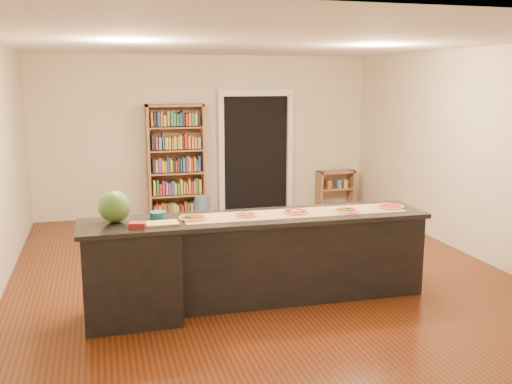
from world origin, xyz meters
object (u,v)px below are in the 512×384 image
object	(u,v)px
watermelon	(114,206)
low_shelf	(335,189)
kitchen_island	(296,254)
waste_bin	(202,206)
side_counter	(131,272)
bookshelf	(176,162)

from	to	relation	value
watermelon	low_shelf	bearing A→B (deg)	45.21
kitchen_island	waste_bin	bearing A→B (deg)	96.46
kitchen_island	watermelon	distance (m)	2.05
kitchen_island	side_counter	xyz separation A→B (m)	(-1.80, -0.21, 0.03)
side_counter	watermelon	size ratio (longest dim) A/B	3.19
kitchen_island	waste_bin	distance (m)	3.98
waste_bin	watermelon	distance (m)	4.46
waste_bin	watermelon	xyz separation A→B (m)	(-1.58, -4.06, 0.97)
side_counter	waste_bin	xyz separation A→B (m)	(1.45, 4.16, -0.31)
side_counter	waste_bin	size ratio (longest dim) A/B	2.65
bookshelf	watermelon	distance (m)	4.34
bookshelf	watermelon	world-z (taller)	bookshelf
kitchen_island	low_shelf	xyz separation A→B (m)	(2.24, 4.09, -0.12)
waste_bin	bookshelf	bearing A→B (deg)	164.81
kitchen_island	low_shelf	world-z (taller)	kitchen_island
low_shelf	watermelon	bearing A→B (deg)	-134.79
bookshelf	watermelon	bearing A→B (deg)	-105.54
watermelon	waste_bin	bearing A→B (deg)	68.75
low_shelf	kitchen_island	bearing A→B (deg)	-118.70
waste_bin	watermelon	size ratio (longest dim) A/B	1.20
side_counter	low_shelf	bearing A→B (deg)	46.54
kitchen_island	low_shelf	size ratio (longest dim) A/B	4.09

